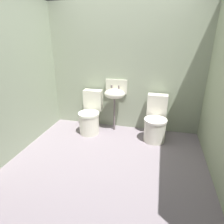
# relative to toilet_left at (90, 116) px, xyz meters

# --- Properties ---
(ground_plane) EXTENTS (3.31, 2.98, 0.08)m
(ground_plane) POSITION_rel_toilet_left_xyz_m (0.59, -0.94, -0.36)
(ground_plane) COLOR gray
(wall_back) EXTENTS (3.31, 0.10, 2.36)m
(wall_back) POSITION_rel_toilet_left_xyz_m (0.59, 0.40, 0.86)
(wall_back) COLOR #98A287
(wall_back) RESTS_ON ground
(wall_left) EXTENTS (0.10, 2.78, 2.36)m
(wall_left) POSITION_rel_toilet_left_xyz_m (-0.92, -0.84, 0.86)
(wall_left) COLOR #939F84
(wall_left) RESTS_ON ground
(toilet_left) EXTENTS (0.41, 0.60, 0.78)m
(toilet_left) POSITION_rel_toilet_left_xyz_m (0.00, 0.00, 0.00)
(toilet_left) COLOR silver
(toilet_left) RESTS_ON ground
(toilet_right) EXTENTS (0.40, 0.59, 0.78)m
(toilet_right) POSITION_rel_toilet_left_xyz_m (1.24, -0.00, 0.00)
(toilet_right) COLOR silver
(toilet_right) RESTS_ON ground
(sink) EXTENTS (0.42, 0.35, 0.99)m
(sink) POSITION_rel_toilet_left_xyz_m (0.44, 0.19, 0.43)
(sink) COLOR #6C5F60
(sink) RESTS_ON ground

